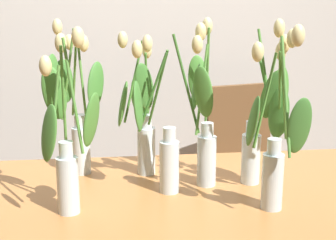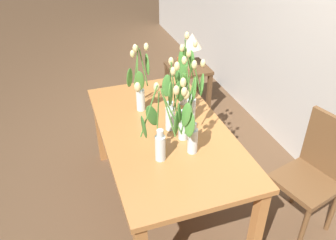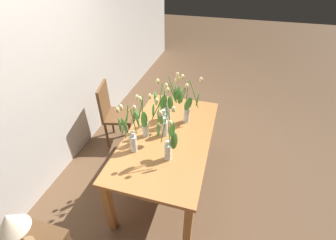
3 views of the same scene
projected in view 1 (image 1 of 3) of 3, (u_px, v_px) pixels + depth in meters
name	position (u px, v px, depth m)	size (l,w,h in m)	color
room_wall_rear	(142.00, 6.00, 2.87)	(9.00, 0.10, 2.70)	beige
dining_table	(171.00, 221.00, 1.65)	(1.60, 0.90, 0.74)	#B7753D
tulip_vase_0	(77.00, 116.00, 1.81)	(0.23, 0.20, 0.58)	silver
tulip_vase_1	(66.00, 149.00, 1.46)	(0.21, 0.19, 0.57)	silver
tulip_vase_2	(275.00, 139.00, 1.49)	(0.18, 0.30, 0.58)	silver
tulip_vase_3	(142.00, 130.00, 1.81)	(0.15, 0.18, 0.54)	silver
tulip_vase_4	(260.00, 136.00, 1.69)	(0.16, 0.15, 0.59)	silver
tulip_vase_5	(166.00, 130.00, 1.64)	(0.25, 0.17, 0.58)	silver
tulip_vase_6	(205.00, 132.00, 1.68)	(0.11, 0.22, 0.59)	silver
dining_chair	(247.00, 160.00, 2.67)	(0.49, 0.49, 0.93)	brown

